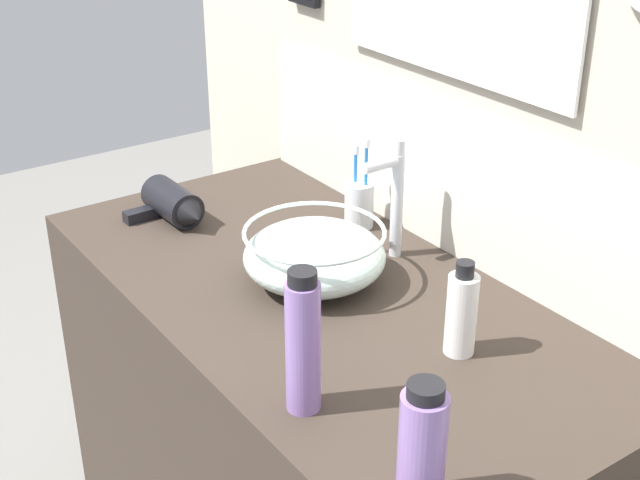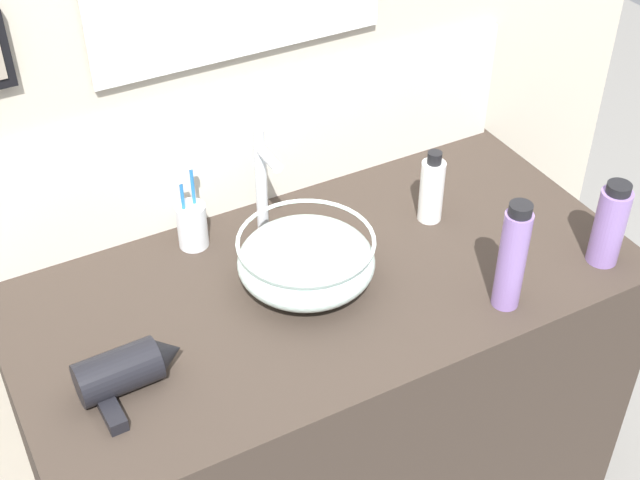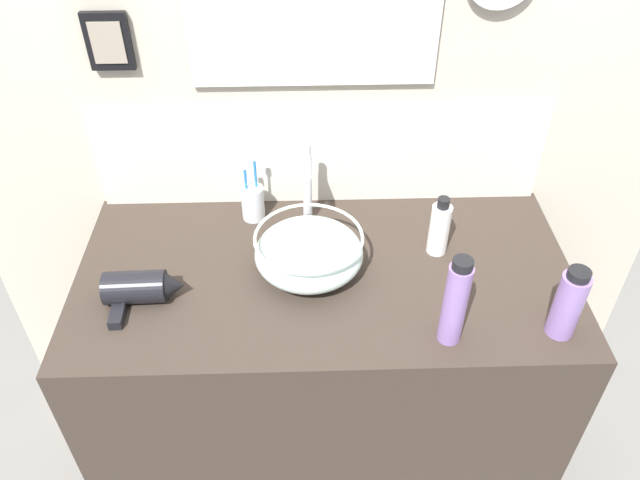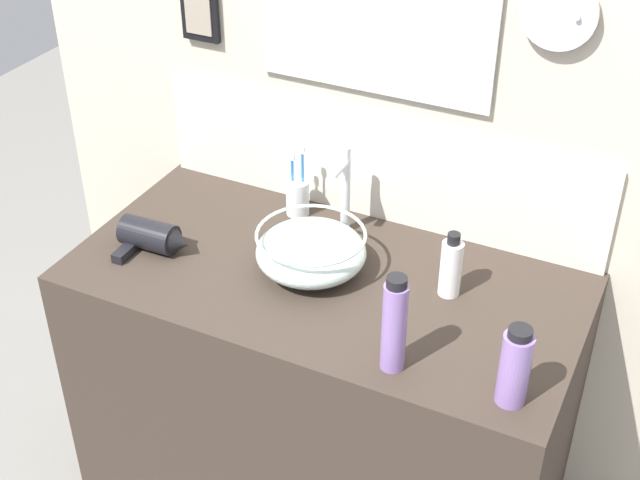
{
  "view_description": "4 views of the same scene",
  "coord_description": "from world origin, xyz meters",
  "px_view_note": "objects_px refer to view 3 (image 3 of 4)",
  "views": [
    {
      "loc": [
        1.16,
        -0.82,
        1.64
      ],
      "look_at": [
        -0.01,
        0.0,
        0.93
      ],
      "focal_mm": 50.0,
      "sensor_mm": 36.0,
      "label": 1
    },
    {
      "loc": [
        -0.63,
        -1.15,
        1.97
      ],
      "look_at": [
        -0.01,
        0.0,
        0.93
      ],
      "focal_mm": 50.0,
      "sensor_mm": 36.0,
      "label": 2
    },
    {
      "loc": [
        -0.05,
        -1.12,
        1.88
      ],
      "look_at": [
        -0.01,
        0.0,
        0.93
      ],
      "focal_mm": 35.0,
      "sensor_mm": 36.0,
      "label": 3
    },
    {
      "loc": [
        0.74,
        -1.54,
        2.09
      ],
      "look_at": [
        -0.01,
        0.0,
        0.93
      ],
      "focal_mm": 50.0,
      "sensor_mm": 36.0,
      "label": 4
    }
  ],
  "objects_px": {
    "hair_drier": "(141,288)",
    "soap_dispenser": "(439,228)",
    "toothbrush_cup": "(253,202)",
    "shampoo_bottle": "(455,302)",
    "faucet": "(307,182)",
    "glass_bowl_sink": "(309,252)",
    "spray_bottle": "(568,304)"
  },
  "relations": [
    {
      "from": "hair_drier",
      "to": "soap_dispenser",
      "type": "relative_size",
      "value": 1.12
    },
    {
      "from": "spray_bottle",
      "to": "glass_bowl_sink",
      "type": "bearing_deg",
      "value": 158.43
    },
    {
      "from": "soap_dispenser",
      "to": "spray_bottle",
      "type": "bearing_deg",
      "value": -50.98
    },
    {
      "from": "glass_bowl_sink",
      "to": "toothbrush_cup",
      "type": "xyz_separation_m",
      "value": [
        -0.15,
        0.21,
        -0.01
      ]
    },
    {
      "from": "glass_bowl_sink",
      "to": "toothbrush_cup",
      "type": "relative_size",
      "value": 1.34
    },
    {
      "from": "glass_bowl_sink",
      "to": "soap_dispenser",
      "type": "xyz_separation_m",
      "value": [
        0.33,
        0.06,
        0.02
      ]
    },
    {
      "from": "glass_bowl_sink",
      "to": "shampoo_bottle",
      "type": "bearing_deg",
      "value": -37.09
    },
    {
      "from": "toothbrush_cup",
      "to": "faucet",
      "type": "bearing_deg",
      "value": -11.58
    },
    {
      "from": "hair_drier",
      "to": "spray_bottle",
      "type": "bearing_deg",
      "value": -7.64
    },
    {
      "from": "faucet",
      "to": "soap_dispenser",
      "type": "distance_m",
      "value": 0.35
    },
    {
      "from": "shampoo_bottle",
      "to": "spray_bottle",
      "type": "bearing_deg",
      "value": 2.44
    },
    {
      "from": "glass_bowl_sink",
      "to": "faucet",
      "type": "bearing_deg",
      "value": 90.0
    },
    {
      "from": "glass_bowl_sink",
      "to": "faucet",
      "type": "height_order",
      "value": "faucet"
    },
    {
      "from": "soap_dispenser",
      "to": "shampoo_bottle",
      "type": "relative_size",
      "value": 0.72
    },
    {
      "from": "faucet",
      "to": "soap_dispenser",
      "type": "relative_size",
      "value": 1.46
    },
    {
      "from": "faucet",
      "to": "shampoo_bottle",
      "type": "xyz_separation_m",
      "value": [
        0.3,
        -0.41,
        -0.02
      ]
    },
    {
      "from": "glass_bowl_sink",
      "to": "spray_bottle",
      "type": "relative_size",
      "value": 1.44
    },
    {
      "from": "toothbrush_cup",
      "to": "shampoo_bottle",
      "type": "xyz_separation_m",
      "value": [
        0.45,
        -0.44,
        0.06
      ]
    },
    {
      "from": "hair_drier",
      "to": "glass_bowl_sink",
      "type": "bearing_deg",
      "value": 13.28
    },
    {
      "from": "hair_drier",
      "to": "soap_dispenser",
      "type": "bearing_deg",
      "value": 12.04
    },
    {
      "from": "soap_dispenser",
      "to": "shampoo_bottle",
      "type": "bearing_deg",
      "value": -94.6
    },
    {
      "from": "faucet",
      "to": "shampoo_bottle",
      "type": "distance_m",
      "value": 0.51
    },
    {
      "from": "hair_drier",
      "to": "toothbrush_cup",
      "type": "relative_size",
      "value": 0.94
    },
    {
      "from": "glass_bowl_sink",
      "to": "shampoo_bottle",
      "type": "distance_m",
      "value": 0.38
    },
    {
      "from": "glass_bowl_sink",
      "to": "hair_drier",
      "type": "xyz_separation_m",
      "value": [
        -0.39,
        -0.09,
        -0.02
      ]
    },
    {
      "from": "toothbrush_cup",
      "to": "shampoo_bottle",
      "type": "distance_m",
      "value": 0.63
    },
    {
      "from": "glass_bowl_sink",
      "to": "soap_dispenser",
      "type": "distance_m",
      "value": 0.33
    },
    {
      "from": "hair_drier",
      "to": "faucet",
      "type": "bearing_deg",
      "value": 35.39
    },
    {
      "from": "glass_bowl_sink",
      "to": "spray_bottle",
      "type": "xyz_separation_m",
      "value": [
        0.55,
        -0.22,
        0.03
      ]
    },
    {
      "from": "toothbrush_cup",
      "to": "hair_drier",
      "type": "bearing_deg",
      "value": -128.38
    },
    {
      "from": "faucet",
      "to": "toothbrush_cup",
      "type": "height_order",
      "value": "faucet"
    },
    {
      "from": "shampoo_bottle",
      "to": "faucet",
      "type": "bearing_deg",
      "value": 126.2
    }
  ]
}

